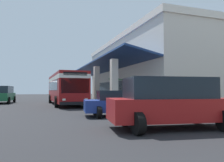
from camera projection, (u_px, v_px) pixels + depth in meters
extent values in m
plane|color=#262628|center=(115.00, 102.00, 27.03)|extent=(120.00, 120.00, 0.00)
cube|color=#9E998E|center=(92.00, 102.00, 25.82)|extent=(27.75, 0.50, 0.12)
cube|color=beige|center=(162.00, 74.00, 29.06)|extent=(23.13, 14.00, 7.38)
cube|color=silver|center=(162.00, 45.00, 29.24)|extent=(23.43, 14.30, 0.60)
cube|color=beige|center=(78.00, 87.00, 34.05)|extent=(0.55, 0.55, 4.06)
cube|color=beige|center=(86.00, 86.00, 28.57)|extent=(0.55, 0.55, 4.06)
cube|color=beige|center=(97.00, 85.00, 23.09)|extent=(0.55, 0.55, 4.06)
cube|color=beige|center=(114.00, 84.00, 17.62)|extent=(0.55, 0.55, 4.06)
cube|color=navy|center=(101.00, 67.00, 26.36)|extent=(23.13, 3.16, 0.82)
cube|color=#19232D|center=(114.00, 91.00, 26.75)|extent=(19.43, 0.08, 2.40)
cube|color=maroon|center=(65.00, 88.00, 22.33)|extent=(11.08, 2.91, 2.75)
cube|color=silver|center=(65.00, 79.00, 22.37)|extent=(11.10, 2.93, 0.36)
cube|color=#19232D|center=(65.00, 86.00, 22.62)|extent=(9.32, 2.89, 0.90)
cube|color=#19232D|center=(75.00, 86.00, 17.22)|extent=(0.13, 2.24, 1.20)
cube|color=black|center=(75.00, 74.00, 17.25)|extent=(0.12, 1.94, 0.28)
cube|color=black|center=(75.00, 103.00, 17.04)|extent=(0.28, 2.45, 0.24)
cube|color=silver|center=(86.00, 99.00, 17.44)|extent=(0.07, 0.24, 0.16)
cube|color=silver|center=(64.00, 100.00, 16.81)|extent=(0.07, 0.24, 0.16)
cube|color=silver|center=(64.00, 75.00, 23.80)|extent=(2.46, 1.86, 0.24)
cylinder|color=black|center=(85.00, 101.00, 19.33)|extent=(1.00, 0.30, 1.00)
cylinder|color=black|center=(56.00, 102.00, 18.44)|extent=(1.00, 0.30, 1.00)
cylinder|color=black|center=(72.00, 98.00, 25.61)|extent=(1.00, 0.30, 1.00)
cylinder|color=black|center=(50.00, 99.00, 24.72)|extent=(1.00, 0.30, 1.00)
cube|color=navy|center=(123.00, 106.00, 12.40)|extent=(2.39, 4.61, 0.66)
cube|color=#19232D|center=(119.00, 95.00, 12.39)|extent=(1.91, 2.66, 0.54)
cylinder|color=black|center=(142.00, 109.00, 13.55)|extent=(0.64, 0.22, 0.64)
cylinder|color=black|center=(153.00, 111.00, 11.78)|extent=(0.64, 0.22, 0.64)
cylinder|color=black|center=(95.00, 109.00, 12.99)|extent=(0.64, 0.22, 0.64)
cylinder|color=black|center=(99.00, 112.00, 11.22)|extent=(0.64, 0.22, 0.64)
cube|color=maroon|center=(171.00, 109.00, 8.32)|extent=(2.62, 5.03, 0.84)
cube|color=#19232D|center=(168.00, 88.00, 8.34)|extent=(2.16, 3.48, 0.80)
cylinder|color=black|center=(195.00, 115.00, 9.56)|extent=(0.76, 0.26, 0.76)
cylinder|color=black|center=(124.00, 117.00, 8.97)|extent=(0.76, 0.26, 0.76)
cylinder|color=black|center=(138.00, 124.00, 7.06)|extent=(0.76, 0.26, 0.76)
cube|color=#195933|center=(3.00, 97.00, 24.41)|extent=(4.92, 2.26, 0.84)
cube|color=#19232D|center=(3.00, 90.00, 24.54)|extent=(3.37, 1.92, 0.80)
cylinder|color=black|center=(9.00, 101.00, 23.07)|extent=(0.76, 0.26, 0.76)
cylinder|color=black|center=(14.00, 99.00, 26.22)|extent=(0.76, 0.26, 0.76)
cylinder|color=#38383D|center=(153.00, 112.00, 10.29)|extent=(0.16, 0.16, 0.84)
cylinder|color=#38383D|center=(148.00, 112.00, 10.32)|extent=(0.16, 0.16, 0.84)
cube|color=#26664C|center=(150.00, 97.00, 10.34)|extent=(0.35, 0.53, 0.63)
sphere|color=tan|center=(150.00, 88.00, 10.35)|extent=(0.23, 0.23, 0.23)
cylinder|color=#26664C|center=(155.00, 96.00, 10.47)|extent=(0.09, 0.09, 0.57)
cylinder|color=#26664C|center=(145.00, 96.00, 10.21)|extent=(0.09, 0.09, 0.57)
cube|color=brown|center=(118.00, 102.00, 21.02)|extent=(0.83, 0.83, 0.57)
cylinder|color=#332319|center=(118.00, 99.00, 21.04)|extent=(0.70, 0.70, 0.02)
cylinder|color=brown|center=(118.00, 90.00, 21.07)|extent=(0.16, 0.16, 1.80)
ellipsoid|color=#1E6028|center=(118.00, 79.00, 20.71)|extent=(0.86, 0.42, 0.16)
ellipsoid|color=#1E6028|center=(122.00, 80.00, 21.41)|extent=(0.48, 1.08, 0.14)
ellipsoid|color=#1E6028|center=(116.00, 80.00, 21.45)|extent=(0.72, 0.24, 0.19)
ellipsoid|color=#1E6028|center=(113.00, 79.00, 20.91)|extent=(0.33, 1.03, 0.14)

